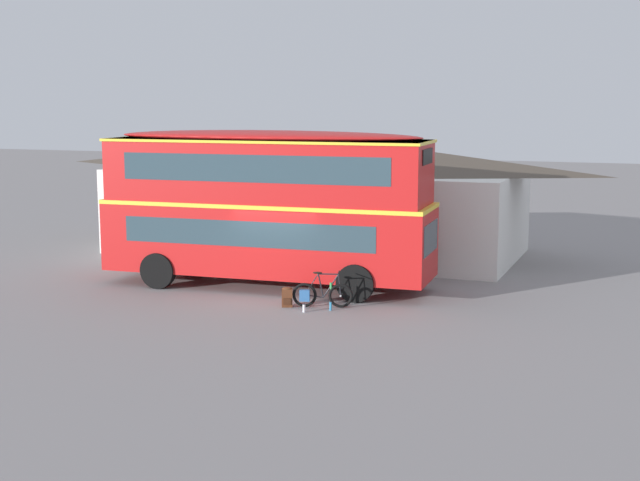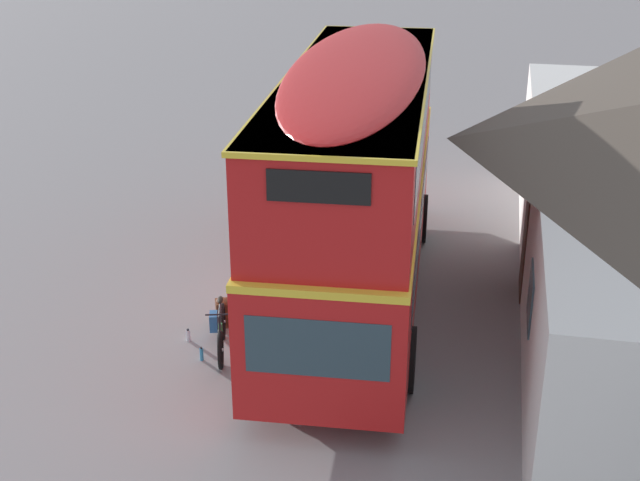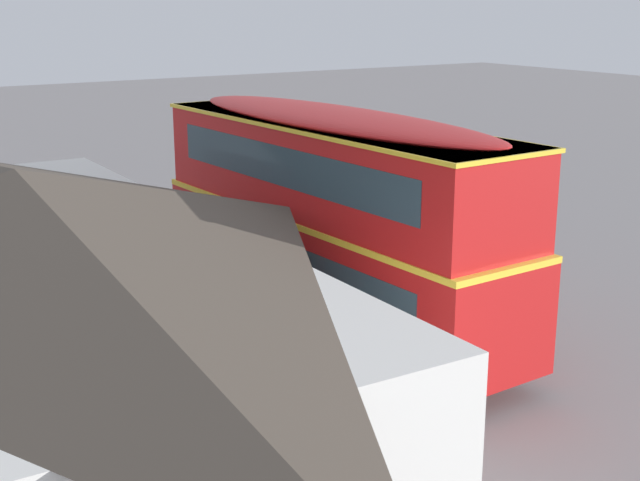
% 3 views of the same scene
% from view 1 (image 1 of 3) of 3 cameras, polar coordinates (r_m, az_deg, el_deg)
% --- Properties ---
extents(ground_plane, '(120.00, 120.00, 0.00)m').
position_cam_1_polar(ground_plane, '(26.84, -2.55, -3.40)').
color(ground_plane, gray).
extents(double_decker_bus, '(10.17, 2.97, 4.79)m').
position_cam_1_polar(double_decker_bus, '(27.44, -3.34, 2.47)').
color(double_decker_bus, black).
rests_on(double_decker_bus, ground).
extents(touring_bicycle, '(1.65, 0.72, 1.01)m').
position_cam_1_polar(touring_bicycle, '(25.07, 0.03, -3.41)').
color(touring_bicycle, black).
rests_on(touring_bicycle, ground).
extents(backpack_on_ground, '(0.37, 0.37, 0.56)m').
position_cam_1_polar(backpack_on_ground, '(25.20, -2.09, -3.55)').
color(backpack_on_ground, '#592D19').
rests_on(backpack_on_ground, ground).
extents(water_bottle_clear_plastic, '(0.08, 0.08, 0.24)m').
position_cam_1_polar(water_bottle_clear_plastic, '(24.58, -1.02, -4.29)').
color(water_bottle_clear_plastic, silver).
rests_on(water_bottle_clear_plastic, ground).
extents(water_bottle_blue_sports, '(0.06, 0.06, 0.26)m').
position_cam_1_polar(water_bottle_blue_sports, '(24.78, 0.67, -4.15)').
color(water_bottle_blue_sports, '#338CBF').
rests_on(water_bottle_blue_sports, ground).
extents(pub_building, '(15.32, 7.35, 4.36)m').
position_cam_1_polar(pub_building, '(33.90, -0.21, 3.01)').
color(pub_building, silver).
rests_on(pub_building, ground).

